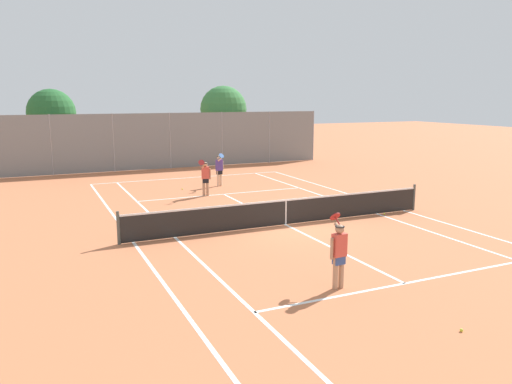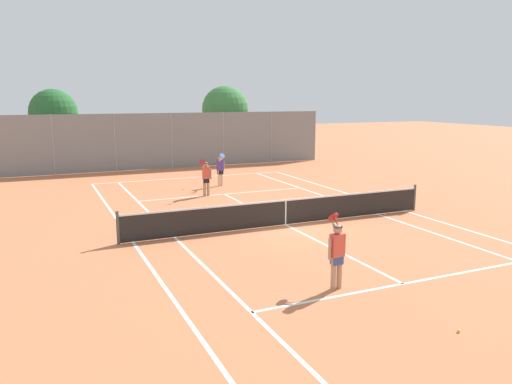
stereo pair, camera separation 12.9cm
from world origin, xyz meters
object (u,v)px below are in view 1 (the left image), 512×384
at_px(player_near_side, 339,252).
at_px(player_far_right, 219,168).
at_px(tennis_net, 286,211).
at_px(loose_tennis_ball_1, 461,330).
at_px(loose_tennis_ball_2, 335,248).
at_px(player_far_left, 205,176).
at_px(loose_tennis_ball_5, 182,189).
at_px(loose_tennis_ball_3, 384,214).
at_px(tree_behind_right, 225,111).
at_px(tree_behind_left, 51,114).

distance_m(player_near_side, player_far_right, 14.74).
height_order(tennis_net, loose_tennis_ball_1, tennis_net).
bearing_deg(tennis_net, player_far_right, 85.93).
bearing_deg(player_near_side, tennis_net, 74.07).
bearing_deg(loose_tennis_ball_2, loose_tennis_ball_1, -97.61).
bearing_deg(player_far_left, player_near_side, -93.71).
xyz_separation_m(player_far_left, player_far_right, (1.51, 2.21, 0.00)).
distance_m(loose_tennis_ball_2, loose_tennis_ball_5, 11.74).
bearing_deg(loose_tennis_ball_2, loose_tennis_ball_3, 35.37).
height_order(player_near_side, loose_tennis_ball_5, player_near_side).
relative_size(player_far_left, loose_tennis_ball_1, 26.88).
height_order(tennis_net, player_near_side, player_near_side).
bearing_deg(tennis_net, loose_tennis_ball_2, -89.79).
relative_size(player_far_left, loose_tennis_ball_2, 26.88).
xyz_separation_m(player_far_right, tree_behind_right, (4.25, 10.31, 2.67)).
xyz_separation_m(tennis_net, player_far_left, (-0.90, 6.39, 0.42)).
relative_size(player_far_left, loose_tennis_ball_5, 26.88).
bearing_deg(loose_tennis_ball_3, tree_behind_right, 88.39).
relative_size(player_far_right, loose_tennis_ball_5, 26.88).
relative_size(loose_tennis_ball_2, loose_tennis_ball_5, 1.00).
bearing_deg(player_far_right, loose_tennis_ball_3, -67.07).
distance_m(tennis_net, loose_tennis_ball_1, 8.97).
bearing_deg(player_near_side, loose_tennis_ball_1, -72.15).
height_order(tennis_net, player_far_right, player_far_right).
bearing_deg(tree_behind_right, loose_tennis_ball_3, -91.61).
height_order(player_far_left, player_far_right, same).
xyz_separation_m(tennis_net, loose_tennis_ball_2, (0.01, -3.24, -0.48)).
bearing_deg(loose_tennis_ball_1, loose_tennis_ball_3, 59.87).
relative_size(tennis_net, loose_tennis_ball_3, 181.82).
xyz_separation_m(player_far_left, loose_tennis_ball_2, (0.91, -9.63, -0.89)).
bearing_deg(tennis_net, loose_tennis_ball_1, -94.78).
bearing_deg(tennis_net, player_far_left, 98.02).
distance_m(player_far_right, tree_behind_right, 11.46).
relative_size(tennis_net, loose_tennis_ball_2, 181.82).
bearing_deg(tree_behind_right, loose_tennis_ball_2, -102.35).
xyz_separation_m(loose_tennis_ball_1, loose_tennis_ball_2, (0.76, 5.68, 0.00)).
distance_m(player_near_side, tree_behind_left, 25.90).
xyz_separation_m(player_near_side, tree_behind_right, (6.56, 24.87, 2.67)).
xyz_separation_m(player_far_left, tree_behind_left, (-6.03, 12.89, 2.57)).
bearing_deg(tree_behind_right, player_far_left, -114.72).
bearing_deg(loose_tennis_ball_5, tree_behind_right, 58.91).
bearing_deg(tree_behind_left, player_far_left, -64.94).
bearing_deg(tennis_net, loose_tennis_ball_5, 99.92).
relative_size(loose_tennis_ball_2, tree_behind_right, 0.01).
xyz_separation_m(player_near_side, player_far_left, (0.80, 12.35, 0.00)).
xyz_separation_m(player_near_side, tree_behind_left, (-5.22, 25.24, 2.57)).
xyz_separation_m(loose_tennis_ball_2, tree_behind_left, (-6.94, 22.52, 3.46)).
relative_size(player_near_side, loose_tennis_ball_3, 26.88).
distance_m(player_near_side, player_far_left, 12.38).
bearing_deg(loose_tennis_ball_3, tree_behind_left, 120.04).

